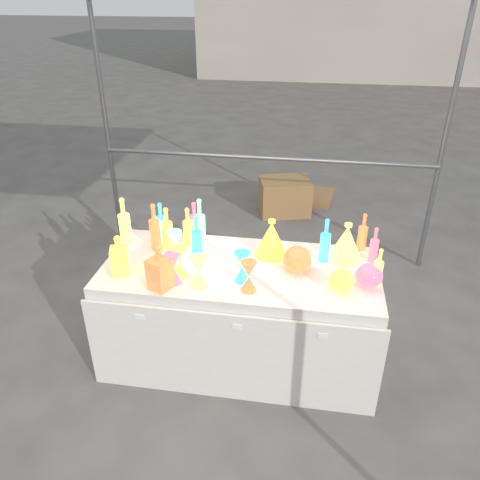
# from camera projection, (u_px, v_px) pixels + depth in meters

# --- Properties ---
(ground) EXTENTS (80.00, 80.00, 0.00)m
(ground) POSITION_uv_depth(u_px,v_px,m) (240.00, 354.00, 3.42)
(ground) COLOR slate
(ground) RESTS_ON ground
(display_table) EXTENTS (1.84, 0.83, 0.75)m
(display_table) POSITION_uv_depth(u_px,v_px,m) (240.00, 314.00, 3.23)
(display_table) COLOR white
(display_table) RESTS_ON ground
(cardboard_box_closed) EXTENTS (0.65, 0.54, 0.41)m
(cardboard_box_closed) POSITION_uv_depth(u_px,v_px,m) (285.00, 196.00, 5.44)
(cardboard_box_closed) COLOR #9C7346
(cardboard_box_closed) RESTS_ON ground
(cardboard_box_flat) EXTENTS (0.85, 0.66, 0.07)m
(cardboard_box_flat) POSITION_uv_depth(u_px,v_px,m) (301.00, 195.00, 5.91)
(cardboard_box_flat) COLOR #9C7346
(cardboard_box_flat) RESTS_ON ground
(bottle_0) EXTENTS (0.08, 0.08, 0.30)m
(bottle_0) POSITION_uv_depth(u_px,v_px,m) (167.00, 228.00, 3.21)
(bottle_0) COLOR #F31640
(bottle_0) RESTS_ON display_table
(bottle_1) EXTENTS (0.09, 0.09, 0.30)m
(bottle_1) POSITION_uv_depth(u_px,v_px,m) (161.00, 222.00, 3.30)
(bottle_1) COLOR green
(bottle_1) RESTS_ON display_table
(bottle_2) EXTENTS (0.10, 0.10, 0.34)m
(bottle_2) POSITION_uv_depth(u_px,v_px,m) (155.00, 226.00, 3.19)
(bottle_2) COLOR orange
(bottle_2) RESTS_ON display_table
(bottle_3) EXTENTS (0.08, 0.08, 0.28)m
(bottle_3) POSITION_uv_depth(u_px,v_px,m) (194.00, 220.00, 3.35)
(bottle_3) COLOR #2126C0
(bottle_3) RESTS_ON display_table
(bottle_4) EXTENTS (0.09, 0.09, 0.35)m
(bottle_4) POSITION_uv_depth(u_px,v_px,m) (124.00, 221.00, 3.26)
(bottle_4) COLOR #127675
(bottle_4) RESTS_ON display_table
(bottle_5) EXTENTS (0.10, 0.10, 0.35)m
(bottle_5) POSITION_uv_depth(u_px,v_px,m) (200.00, 222.00, 3.24)
(bottle_5) COLOR #B6248E
(bottle_5) RESTS_ON display_table
(bottle_6) EXTENTS (0.09, 0.09, 0.28)m
(bottle_6) POSITION_uv_depth(u_px,v_px,m) (188.00, 226.00, 3.27)
(bottle_6) COLOR #F31640
(bottle_6) RESTS_ON display_table
(bottle_7) EXTENTS (0.09, 0.09, 0.30)m
(bottle_7) POSITION_uv_depth(u_px,v_px,m) (196.00, 237.00, 3.10)
(bottle_7) COLOR green
(bottle_7) RESTS_ON display_table
(decanter_0) EXTENTS (0.14, 0.14, 0.27)m
(decanter_0) POSITION_uv_depth(u_px,v_px,m) (119.00, 255.00, 2.93)
(decanter_0) COLOR #F31640
(decanter_0) RESTS_ON display_table
(decanter_1) EXTENTS (0.16, 0.16, 0.29)m
(decanter_1) POSITION_uv_depth(u_px,v_px,m) (159.00, 267.00, 2.78)
(decanter_1) COLOR orange
(decanter_1) RESTS_ON display_table
(hourglass_0) EXTENTS (0.10, 0.10, 0.20)m
(hourglass_0) POSITION_uv_depth(u_px,v_px,m) (249.00, 276.00, 2.78)
(hourglass_0) COLOR orange
(hourglass_0) RESTS_ON display_table
(hourglass_1) EXTENTS (0.12, 0.12, 0.20)m
(hourglass_1) POSITION_uv_depth(u_px,v_px,m) (173.00, 268.00, 2.85)
(hourglass_1) COLOR #2126C0
(hourglass_1) RESTS_ON display_table
(hourglass_2) EXTENTS (0.11, 0.11, 0.21)m
(hourglass_2) POSITION_uv_depth(u_px,v_px,m) (199.00, 272.00, 2.81)
(hourglass_2) COLOR #127675
(hourglass_2) RESTS_ON display_table
(hourglass_3) EXTENTS (0.14, 0.14, 0.21)m
(hourglass_3) POSITION_uv_depth(u_px,v_px,m) (175.00, 246.00, 3.09)
(hourglass_3) COLOR #B6248E
(hourglass_3) RESTS_ON display_table
(hourglass_4) EXTENTS (0.12, 0.12, 0.21)m
(hourglass_4) POSITION_uv_depth(u_px,v_px,m) (179.00, 262.00, 2.91)
(hourglass_4) COLOR #F31640
(hourglass_4) RESTS_ON display_table
(hourglass_5) EXTENTS (0.13, 0.13, 0.20)m
(hourglass_5) POSITION_uv_depth(u_px,v_px,m) (242.00, 267.00, 2.87)
(hourglass_5) COLOR green
(hourglass_5) RESTS_ON display_table
(globe_0) EXTENTS (0.15, 0.15, 0.12)m
(globe_0) POSITION_uv_depth(u_px,v_px,m) (341.00, 281.00, 2.80)
(globe_0) COLOR #F31640
(globe_0) RESTS_ON display_table
(globe_2) EXTENTS (0.24, 0.24, 0.15)m
(globe_2) POSITION_uv_depth(u_px,v_px,m) (297.00, 261.00, 2.98)
(globe_2) COLOR orange
(globe_2) RESTS_ON display_table
(globe_3) EXTENTS (0.18, 0.18, 0.13)m
(globe_3) POSITION_uv_depth(u_px,v_px,m) (369.00, 277.00, 2.83)
(globe_3) COLOR #2126C0
(globe_3) RESTS_ON display_table
(lampshade_1) EXTENTS (0.23, 0.23, 0.26)m
(lampshade_1) POSITION_uv_depth(u_px,v_px,m) (271.00, 238.00, 3.13)
(lampshade_1) COLOR #E3F233
(lampshade_1) RESTS_ON display_table
(lampshade_3) EXTENTS (0.24, 0.24, 0.26)m
(lampshade_3) POSITION_uv_depth(u_px,v_px,m) (346.00, 241.00, 3.09)
(lampshade_3) COLOR #127675
(lampshade_3) RESTS_ON display_table
(bottle_8) EXTENTS (0.08, 0.08, 0.31)m
(bottle_8) POSITION_uv_depth(u_px,v_px,m) (325.00, 240.00, 3.05)
(bottle_8) COLOR green
(bottle_8) RESTS_ON display_table
(bottle_9) EXTENTS (0.08, 0.08, 0.28)m
(bottle_9) POSITION_uv_depth(u_px,v_px,m) (363.00, 232.00, 3.19)
(bottle_9) COLOR orange
(bottle_9) RESTS_ON display_table
(bottle_10) EXTENTS (0.07, 0.07, 0.25)m
(bottle_10) POSITION_uv_depth(u_px,v_px,m) (374.00, 245.00, 3.06)
(bottle_10) COLOR #2126C0
(bottle_10) RESTS_ON display_table
(bottle_11) EXTENTS (0.07, 0.07, 0.25)m
(bottle_11) POSITION_uv_depth(u_px,v_px,m) (379.00, 267.00, 2.82)
(bottle_11) COLOR #127675
(bottle_11) RESTS_ON display_table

